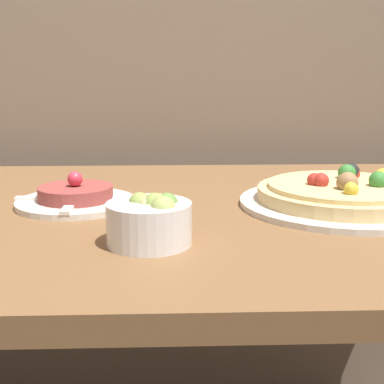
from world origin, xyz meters
The scene contains 4 objects.
dining_table centered at (0.00, 0.42, 0.64)m, with size 1.36×0.83×0.73m.
pizza_plate centered at (0.29, 0.41, 0.75)m, with size 0.35×0.35×0.07m.
tartare_plate centered at (-0.17, 0.43, 0.74)m, with size 0.21×0.21×0.06m.
small_bowl centered at (-0.04, 0.21, 0.76)m, with size 0.11×0.11×0.07m.
Camera 1 is at (-0.01, -0.47, 0.96)m, focal length 50.00 mm.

